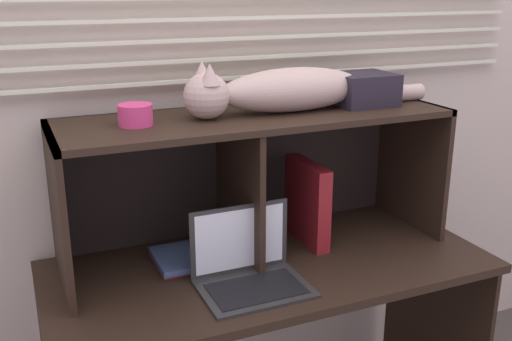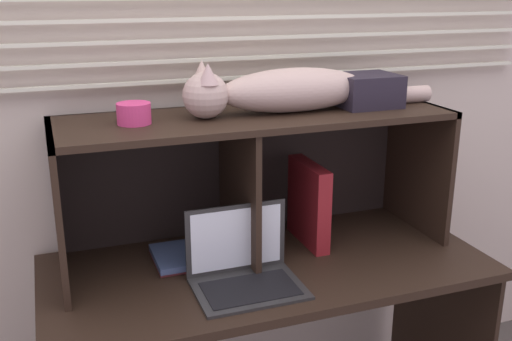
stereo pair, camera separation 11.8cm
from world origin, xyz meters
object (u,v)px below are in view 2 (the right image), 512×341
Objects in this scene: laptop at (244,269)px; binder_upright at (309,203)px; small_basket at (134,113)px; storage_box at (367,90)px; cat at (282,91)px; book_stack at (178,257)px.

binder_upright is (0.32, 0.23, 0.10)m from laptop.
small_basket is at bearing 141.14° from laptop.
binder_upright is at bearing 180.00° from storage_box.
cat reaches higher than book_stack.
cat is at bearing -0.00° from small_basket.
book_stack is at bearing 179.93° from binder_upright.
book_stack is at bearing 125.50° from laptop.
small_basket is 0.51× the size of storage_box.
cat is 4.39× the size of storage_box.
cat is at bearing -180.00° from storage_box.
small_basket reaches higher than book_stack.
storage_box is (0.32, 0.00, -0.02)m from cat.
binder_upright is at bearing 0.00° from cat.
book_stack is 2.10× the size of small_basket.
storage_box is (0.70, -0.00, 0.53)m from book_stack.
book_stack is (-0.38, 0.00, -0.55)m from cat.
cat is 0.60m from laptop.
storage_box is (0.82, 0.00, 0.02)m from small_basket.
storage_box reaches higher than small_basket.
binder_upright is at bearing -0.07° from book_stack.
laptop is 3.17× the size of small_basket.
binder_upright is at bearing 34.90° from laptop.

